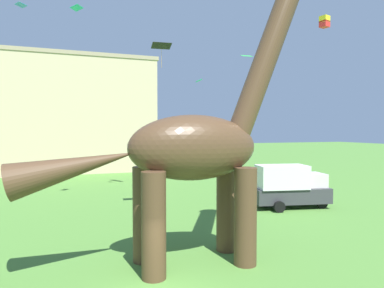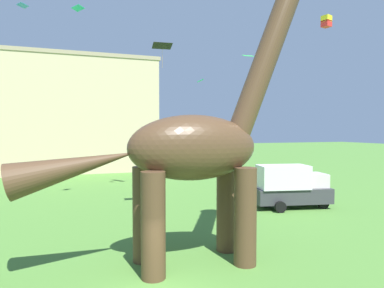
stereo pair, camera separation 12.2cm
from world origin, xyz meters
The scene contains 10 objects.
dinosaur_sculpture centered at (2.18, 3.09, 5.05)m, with size 13.35×2.83×13.96m.
parked_box_truck centered at (12.62, 10.62, 1.65)m, with size 5.91×3.18×3.20m.
person_photographer centered at (7.07, 10.79, 1.01)m, with size 0.62×0.27×1.66m.
kite_mid_right centered at (10.86, 24.83, 11.24)m, with size 0.96×1.15×0.31m.
kite_mid_left centered at (13.58, 19.02, 12.99)m, with size 1.18×0.90×0.29m.
kite_near_high centered at (-5.99, 17.83, 15.07)m, with size 0.96×1.04×0.15m.
kite_far_left centered at (2.86, 10.74, 11.18)m, with size 1.31×1.03×1.53m.
kite_drifting centered at (-2.13, 15.31, 14.49)m, with size 0.98×1.05×0.22m.
kite_high_left centered at (21.38, 17.30, 16.58)m, with size 0.95×0.95×1.11m.
background_building_block centered at (-1.36, 40.55, 7.95)m, with size 20.85×10.01×15.88m.
Camera 1 is at (-2.85, -10.74, 5.82)m, focal length 32.07 mm.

